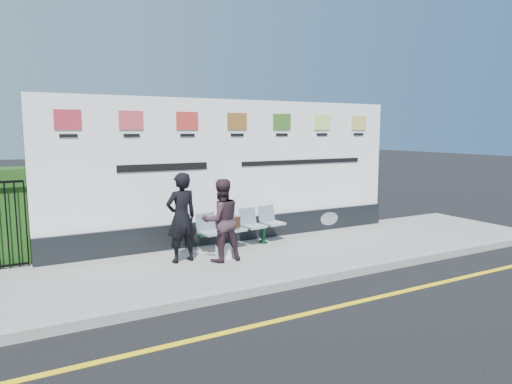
% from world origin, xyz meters
% --- Properties ---
extents(ground, '(80.00, 80.00, 0.00)m').
position_xyz_m(ground, '(0.00, 0.00, 0.00)').
color(ground, black).
extents(pavement, '(14.00, 3.00, 0.12)m').
position_xyz_m(pavement, '(0.00, 2.50, 0.06)').
color(pavement, gray).
rests_on(pavement, ground).
extents(kerb, '(14.00, 0.18, 0.14)m').
position_xyz_m(kerb, '(0.00, 1.00, 0.07)').
color(kerb, gray).
rests_on(kerb, ground).
extents(yellow_line, '(14.00, 0.10, 0.01)m').
position_xyz_m(yellow_line, '(0.00, 0.00, 0.00)').
color(yellow_line, yellow).
rests_on(yellow_line, ground).
extents(billboard, '(8.00, 0.30, 3.00)m').
position_xyz_m(billboard, '(0.50, 3.85, 1.42)').
color(billboard, black).
rests_on(billboard, pavement).
extents(bench, '(1.99, 0.79, 0.42)m').
position_xyz_m(bench, '(0.37, 3.25, 0.33)').
color(bench, silver).
rests_on(bench, pavement).
extents(woman_left, '(0.65, 0.48, 1.63)m').
position_xyz_m(woman_left, '(-1.09, 2.82, 0.93)').
color(woman_left, black).
rests_on(woman_left, pavement).
extents(woman_right, '(0.74, 0.59, 1.50)m').
position_xyz_m(woman_right, '(-0.45, 2.52, 0.87)').
color(woman_right, '#38242C').
rests_on(woman_right, pavement).
extents(handbag_brown, '(0.31, 0.21, 0.23)m').
position_xyz_m(handbag_brown, '(0.12, 3.21, 0.65)').
color(handbag_brown, black).
rests_on(handbag_brown, bench).
extents(carrier_bag_white, '(0.26, 0.15, 0.26)m').
position_xyz_m(carrier_bag_white, '(-0.37, 2.60, 0.25)').
color(carrier_bag_white, white).
rests_on(carrier_bag_white, pavement).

